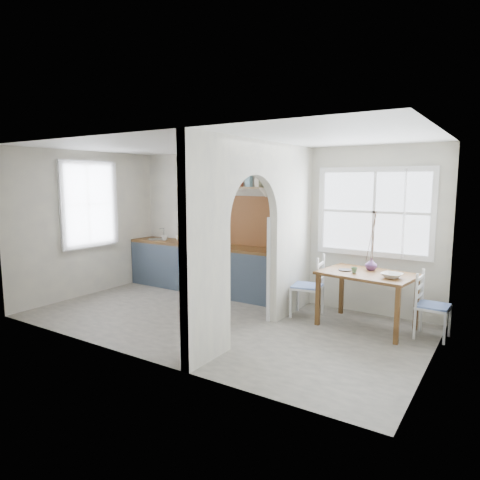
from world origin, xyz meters
The scene contains 26 objects.
floor centered at (0.00, 0.00, 0.00)m, with size 5.80×3.20×0.01m, color gray.
ceiling centered at (0.00, 0.00, 2.60)m, with size 5.80×3.20×0.01m, color beige.
walls centered at (0.00, 0.00, 1.30)m, with size 5.81×3.21×2.60m.
partition centered at (0.70, 0.06, 1.45)m, with size 0.12×3.20×2.60m.
kitchen_window centered at (-2.87, 0.00, 1.65)m, with size 0.10×1.16×1.50m, color white, non-canonical shape.
nook_window centered at (1.80, 1.56, 1.60)m, with size 1.76×0.10×1.30m, color white, non-canonical shape.
counter centered at (-1.13, 1.33, 0.46)m, with size 3.50×0.60×0.90m.
sink centered at (-2.43, 1.30, 0.89)m, with size 0.40×0.40×0.02m, color #B6B9BC.
backsplash centered at (-0.20, 1.58, 1.35)m, with size 1.65×0.03×0.90m, color brown.
shelf centered at (-0.20, 1.49, 2.01)m, with size 1.75×0.20×0.21m.
pendant_lamp centered at (0.15, 1.15, 1.88)m, with size 0.26×0.26×0.16m, color beige.
utensil_rail centered at (0.61, 0.90, 1.45)m, with size 0.02×0.02×0.50m, color #B6B9BC.
dining_table centered at (1.92, 0.92, 0.40)m, with size 1.26×0.84×0.79m, color #5B3416, non-canonical shape.
chair_left centered at (1.01, 0.93, 0.48)m, with size 0.44×0.44×0.96m, color silver, non-canonical shape.
chair_right centered at (2.79, 0.98, 0.44)m, with size 0.40×0.40×0.88m, color silver, non-canonical shape.
kettle centered at (0.27, 1.26, 1.02)m, with size 0.20×0.16×0.24m, color silver, non-canonical shape.
mug_a centered at (-2.21, 1.25, 0.95)m, with size 0.11×0.11×0.10m, color silver.
mug_b centered at (-1.96, 1.41, 0.95)m, with size 0.13×0.13×0.10m, color silver.
knife_block centered at (-1.57, 1.41, 0.99)m, with size 0.09×0.12×0.19m, color black.
jar centered at (-1.26, 1.32, 0.98)m, with size 0.10×0.10×0.16m, color #999369.
towel_magenta centered at (0.58, 1.00, 0.28)m, with size 0.02×0.03×0.48m, color #C8387B.
towel_orange centered at (0.58, 0.95, 0.25)m, with size 0.02×0.03×0.55m, color #CA6020.
bowl centered at (2.28, 0.78, 0.82)m, with size 0.26×0.26×0.06m, color white.
table_cup centered at (1.76, 0.82, 0.83)m, with size 0.09×0.09×0.08m, color #527E59.
plate centered at (1.60, 0.90, 0.80)m, with size 0.19×0.19×0.02m, color black.
vase centered at (1.91, 1.13, 0.88)m, with size 0.17×0.17×0.17m, color #5A356B.
Camera 1 is at (3.60, -4.99, 2.07)m, focal length 32.00 mm.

